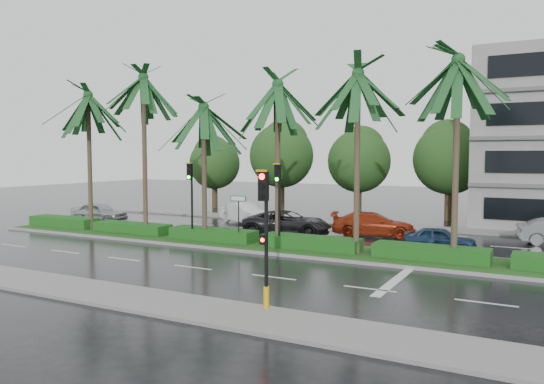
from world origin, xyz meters
The scene contains 17 objects.
ground centered at (0.00, 0.00, 0.00)m, with size 120.00×120.00×0.00m, color black.
near_sidewalk centered at (0.00, -10.20, 0.06)m, with size 40.00×2.40×0.12m, color gray.
far_sidewalk centered at (0.00, 12.00, 0.06)m, with size 40.00×2.00×0.12m, color gray.
median centered at (0.00, 1.00, 0.08)m, with size 36.00×4.00×0.15m.
hedge centered at (0.00, 1.00, 0.45)m, with size 35.20×1.40×0.60m.
lane_markings centered at (3.04, -0.43, 0.01)m, with size 34.00×13.06×0.01m.
palm_row centered at (-1.25, 1.02, 8.08)m, with size 26.30×4.20×10.24m.
signal_near centered at (6.00, -9.39, 2.50)m, with size 0.34×0.45×4.36m.
signal_median_left centered at (-4.00, 0.30, 3.00)m, with size 0.34×0.42×4.36m.
signal_median_right centered at (1.50, 0.30, 3.00)m, with size 0.34×0.42×4.36m.
street_sign centered at (-1.00, 0.48, 2.12)m, with size 0.95×0.09×2.60m.
bg_trees centered at (1.12, 17.59, 4.93)m, with size 33.15×5.59×8.08m.
car_silver centered at (-15.54, 4.64, 0.72)m, with size 4.24×1.71×1.44m, color #A6A8AE.
car_white centered at (-5.64, 8.97, 0.75)m, with size 4.52×1.58×1.49m, color silver.
car_darkgrey centered at (-0.50, 5.41, 0.75)m, with size 5.42×2.50×1.51m, color black.
car_red centered at (4.31, 7.44, 0.73)m, with size 5.02×2.04×1.46m, color #992A10.
car_blue centered at (8.81, 4.28, 0.61)m, with size 3.59×1.44×1.22m, color navy.
Camera 1 is at (13.78, -23.66, 4.92)m, focal length 35.00 mm.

